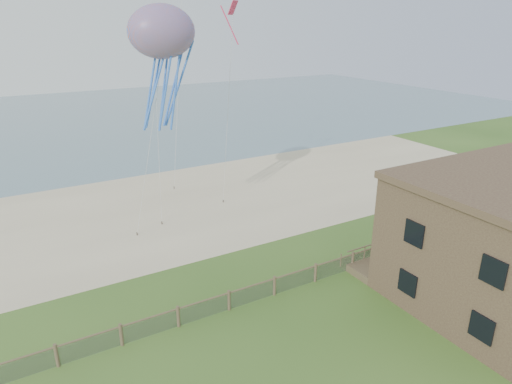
% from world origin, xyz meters
% --- Properties ---
extents(ground, '(160.00, 160.00, 0.00)m').
position_xyz_m(ground, '(0.00, 0.00, 0.00)').
color(ground, '#35581E').
rests_on(ground, ground).
extents(sand_beach, '(72.00, 20.00, 0.02)m').
position_xyz_m(sand_beach, '(0.00, 22.00, 0.00)').
color(sand_beach, tan).
rests_on(sand_beach, ground).
extents(ocean, '(160.00, 68.00, 0.02)m').
position_xyz_m(ocean, '(0.00, 66.00, 0.00)').
color(ocean, slate).
rests_on(ocean, ground).
extents(chainlink_fence, '(36.20, 0.20, 1.25)m').
position_xyz_m(chainlink_fence, '(0.00, 6.00, 0.55)').
color(chainlink_fence, '#4F3C2C').
rests_on(chainlink_fence, ground).
extents(motel_deck, '(15.00, 2.00, 0.50)m').
position_xyz_m(motel_deck, '(13.00, 5.00, 0.25)').
color(motel_deck, brown).
rests_on(motel_deck, ground).
extents(picnic_table, '(2.37, 2.00, 0.87)m').
position_xyz_m(picnic_table, '(7.60, 4.21, 0.43)').
color(picnic_table, brown).
rests_on(picnic_table, ground).
extents(octopus_kite, '(4.30, 3.36, 8.01)m').
position_xyz_m(octopus_kite, '(-2.74, 15.04, 12.59)').
color(octopus_kite, '#DF5423').
extents(kite_red, '(1.83, 1.95, 2.53)m').
position_xyz_m(kite_red, '(3.14, 16.84, 15.42)').
color(kite_red, '#EB2952').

